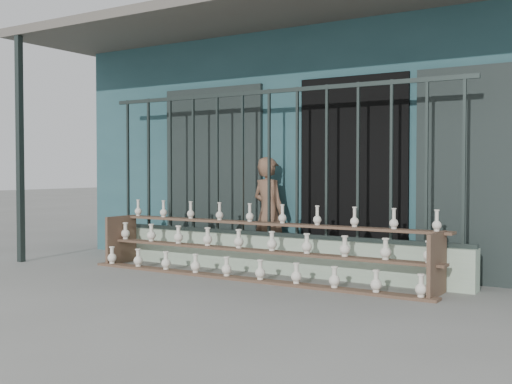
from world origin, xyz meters
The scene contains 6 objects.
ground centered at (0.00, 0.00, 0.00)m, with size 60.00×60.00×0.00m, color slate.
workshop_building centered at (0.00, 4.23, 1.62)m, with size 7.40×6.60×3.21m.
parapet_wall centered at (0.00, 1.30, 0.23)m, with size 5.00×0.20×0.45m, color #ABC3A7.
security_fence centered at (0.00, 1.30, 1.35)m, with size 5.00×0.04×1.80m.
shelf_rack centered at (0.05, 0.89, 0.36)m, with size 4.50×0.68×0.85m.
elderly_woman centered at (-0.18, 1.58, 0.71)m, with size 0.52×0.34×1.43m, color brown.
Camera 1 is at (4.08, -5.43, 1.27)m, focal length 45.00 mm.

